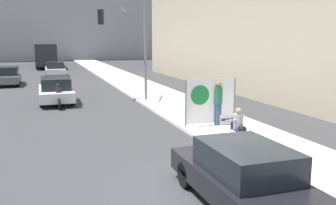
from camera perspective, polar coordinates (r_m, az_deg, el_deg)
name	(u,v)px	position (r m, az deg, el deg)	size (l,w,h in m)	color
ground_plane	(200,190)	(9.38, 4.97, -13.11)	(160.00, 160.00, 0.00)	#38383A
sidewalk_curb	(156,95)	(24.20, -1.81, 1.20)	(3.52, 90.00, 0.12)	beige
seated_protester	(239,125)	(12.80, 10.76, -3.34)	(0.93, 0.77, 1.22)	#474C56
jogger_on_sidewalk	(218,103)	(15.41, 7.64, -0.04)	(0.34, 0.34, 1.80)	#334775
protest_banner	(210,101)	(15.30, 6.45, 0.23)	(2.23, 0.06, 1.91)	slate
traffic_light_pole	(128,36)	(21.79, -6.07, 10.06)	(2.62, 2.39, 5.45)	slate
parked_car_curbside	(243,175)	(8.43, 11.34, -10.80)	(1.79, 4.26, 1.41)	black
car_on_road_nearest	(56,90)	(22.46, -16.72, 1.85)	(1.83, 4.79, 1.45)	silver
car_on_road_midblock	(8,76)	(32.21, -23.23, 3.73)	(1.78, 4.45, 1.46)	#565B60
car_on_road_distant	(55,69)	(38.71, -16.84, 4.93)	(1.82, 4.44, 1.40)	silver
city_bus_on_road	(45,53)	(51.57, -18.18, 7.12)	(2.48, 12.23, 3.02)	#232328
motorcycle_on_road	(59,97)	(20.80, -16.34, 0.78)	(0.28, 2.19, 1.30)	black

